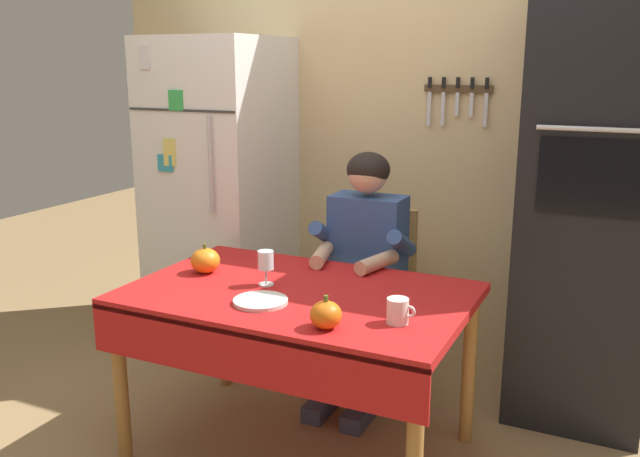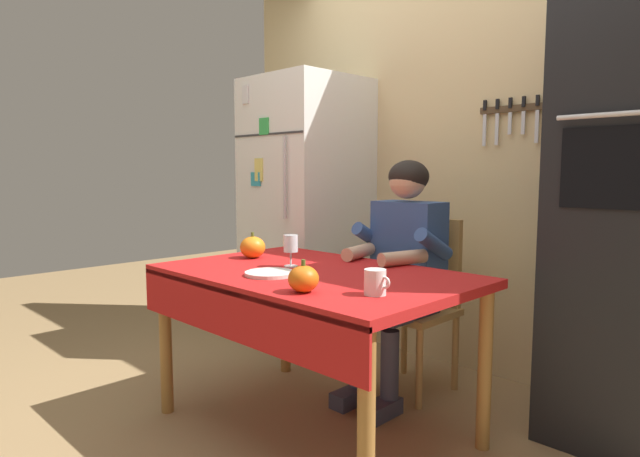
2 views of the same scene
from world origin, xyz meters
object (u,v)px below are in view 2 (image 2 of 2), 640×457
Objects in this scene: refrigerator at (306,214)px; dining_table at (310,290)px; wall_oven at (638,204)px; coffee_mug at (375,282)px; serving_tray at (270,273)px; pumpkin_large at (253,247)px; wine_glass at (291,245)px; seated_person at (401,258)px; chair_behind_person at (421,295)px; pumpkin_medium at (303,279)px.

refrigerator is 1.29× the size of dining_table.
wall_oven is 1.45m from dining_table.
wall_oven reaches higher than coffee_mug.
wall_oven is 1.60m from serving_tray.
pumpkin_large is at bearing -60.75° from refrigerator.
wine_glass is (-1.21, -0.90, -0.21)m from wall_oven.
dining_table is (0.95, -0.88, -0.24)m from refrigerator.
pumpkin_large is (-1.54, -0.86, -0.25)m from wall_oven.
wine_glass is (0.79, -0.86, -0.06)m from refrigerator.
seated_person is (1.00, -0.28, -0.16)m from refrigerator.
chair_behind_person is 6.92× the size of pumpkin_large.
wall_oven is 1.09m from seated_person.
wine_glass is at bearing 165.24° from coffee_mug.
wine_glass is at bearing -143.32° from wall_oven.
coffee_mug is 0.56m from serving_tray.
wine_glass is at bearing -5.97° from pumpkin_large.
dining_table is 0.24m from wine_glass.
dining_table is at bearing -9.12° from wine_glass.
coffee_mug reaches higher than dining_table.
pumpkin_medium reaches higher than coffee_mug.
refrigerator reaches higher than serving_tray.
chair_behind_person is at bearing 115.20° from coffee_mug.
coffee_mug is 0.50× the size of serving_tray.
seated_person is 10.18× the size of pumpkin_medium.
serving_tray is at bearing -50.15° from refrigerator.
wall_oven is 15.62× the size of pumpkin_large.
refrigerator reaches higher than coffee_mug.
chair_behind_person is (1.00, -0.09, -0.39)m from refrigerator.
wall_oven reaches higher than serving_tray.
wine_glass reaches higher than dining_table.
seated_person is at bearing 45.18° from pumpkin_large.
chair_behind_person is 4.29× the size of serving_tray.
wine_glass is at bearing -109.68° from seated_person.
pumpkin_large is at bearing -150.72° from wall_oven.
wine_glass is (-0.21, -0.58, 0.11)m from seated_person.
refrigerator is 1.39m from serving_tray.
pumpkin_medium is (0.23, -1.09, 0.28)m from chair_behind_person.
serving_tray is at bearing -98.41° from seated_person.
refrigerator reaches higher than dining_table.
seated_person is 9.26× the size of pumpkin_large.
wine_glass is at bearing 143.03° from pumpkin_medium.
wall_oven is 2.26× the size of chair_behind_person.
seated_person is at bearing -90.00° from chair_behind_person.
dining_table is 10.42× the size of pumpkin_large.
serving_tray is at bearing -109.78° from dining_table.
wall_oven is at bearing 41.31° from dining_table.
serving_tray is at bearing -29.26° from pumpkin_large.
pumpkin_medium is at bearing -78.36° from chair_behind_person.
wine_glass reaches higher than coffee_mug.
seated_person reaches higher than chair_behind_person.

